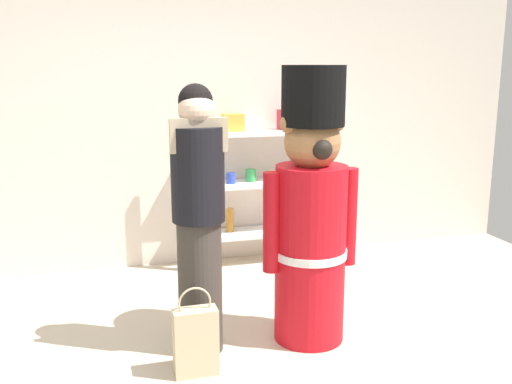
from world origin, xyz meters
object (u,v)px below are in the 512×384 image
Objects in this scene: teddy_bear_guard at (311,215)px; shopping_bag at (196,340)px; person_shopper at (199,216)px; merchandise_shelf at (262,176)px.

teddy_bear_guard reaches higher than shopping_bag.
person_shopper reaches higher than shopping_bag.
shopping_bag is at bearing -162.55° from teddy_bear_guard.
teddy_bear_guard is 3.29× the size of shopping_bag.
shopping_bag is (-0.94, -1.81, -0.58)m from merchandise_shelf.
person_shopper is at bearing 73.49° from shopping_bag.
merchandise_shelf reaches higher than shopping_bag.
person_shopper is (-0.71, 0.04, 0.04)m from teddy_bear_guard.
merchandise_shelf is 1.56m from teddy_bear_guard.
merchandise_shelf is 0.91× the size of person_shopper.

